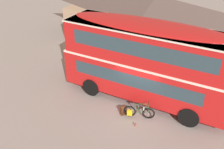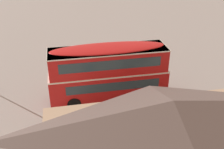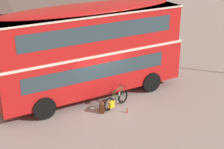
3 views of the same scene
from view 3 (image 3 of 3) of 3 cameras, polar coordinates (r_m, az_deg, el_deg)
name	(u,v)px [view 3 (image 3 of 3)]	position (r m, az deg, el deg)	size (l,w,h in m)	color
ground_plane	(101,102)	(17.32, -1.94, -4.69)	(120.00, 120.00, 0.00)	gray
double_decker_bus	(90,47)	(17.13, -3.65, 4.58)	(9.77, 2.95, 4.79)	black
touring_bicycle	(116,100)	(16.69, 0.60, -4.38)	(1.63, 0.82, 1.01)	black
backpack_on_ground	(102,107)	(16.27, -1.66, -5.53)	(0.34, 0.37, 0.54)	#592D19
water_bottle_red_squeeze	(127,111)	(16.33, 2.59, -6.10)	(0.07, 0.07, 0.24)	#D84C33
pub_building	(8,27)	(23.46, -17.06, 7.67)	(15.35, 6.32, 4.37)	tan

